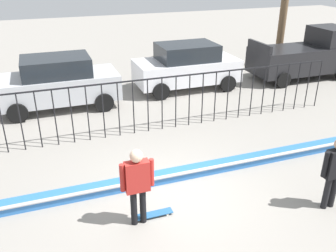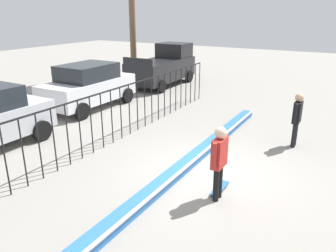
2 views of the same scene
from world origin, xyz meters
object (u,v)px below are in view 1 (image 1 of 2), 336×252
at_px(parked_car_silver, 58,82).
at_px(camera_operator, 335,167).
at_px(pickup_truck, 306,55).
at_px(skateboard, 154,214).
at_px(parked_car_white, 187,66).
at_px(skateboarder, 137,181).

bearing_deg(parked_car_silver, camera_operator, -54.69).
bearing_deg(pickup_truck, parked_car_silver, -175.68).
xyz_separation_m(skateboard, camera_operator, (3.74, -0.98, 0.96)).
distance_m(skateboard, pickup_truck, 12.11).
xyz_separation_m(skateboard, parked_car_silver, (-1.36, 7.22, 0.91)).
bearing_deg(skateboard, parked_car_white, 76.31).
distance_m(skateboarder, parked_car_white, 8.82).
height_order(skateboarder, camera_operator, skateboarder).
height_order(skateboarder, parked_car_white, parked_car_white).
xyz_separation_m(skateboarder, skateboard, (0.37, 0.08, -0.98)).
height_order(parked_car_silver, parked_car_white, same).
xyz_separation_m(skateboard, pickup_truck, (9.62, 7.29, 0.98)).
bearing_deg(parked_car_white, skateboard, -117.45).
distance_m(skateboard, parked_car_white, 8.62).
relative_size(parked_car_silver, pickup_truck, 0.91).
height_order(camera_operator, parked_car_silver, parked_car_silver).
bearing_deg(camera_operator, parked_car_white, -53.66).
bearing_deg(pickup_truck, camera_operator, -121.46).
bearing_deg(skateboard, camera_operator, -1.56).
bearing_deg(pickup_truck, skateboarder, -139.62).
bearing_deg(parked_car_silver, skateboard, -75.90).
distance_m(skateboarder, parked_car_silver, 7.37).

